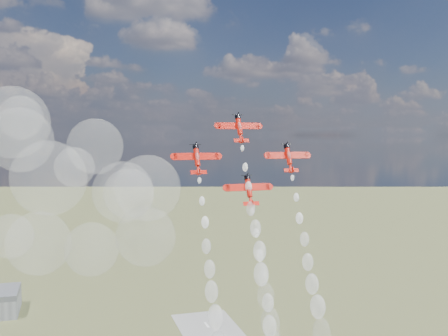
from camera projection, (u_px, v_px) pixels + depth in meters
name	position (u px, v px, depth m)	size (l,w,h in m)	color
plane_lead	(239.00, 128.00, 154.64)	(12.88, 6.50, 8.52)	red
plane_left	(197.00, 159.00, 147.05)	(12.88, 6.50, 8.52)	red
plane_right	(289.00, 157.00, 154.95)	(12.88, 6.50, 8.52)	red
plane_slot	(249.00, 190.00, 147.36)	(12.88, 6.50, 8.52)	red
smoke_trail_lead	(266.00, 301.00, 135.84)	(5.18, 28.01, 52.82)	white
smoke_trail_right	(323.00, 335.00, 136.36)	(5.25, 27.52, 52.91)	white
drifted_smoke_cloud	(78.00, 184.00, 150.13)	(56.66, 36.68, 54.41)	white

